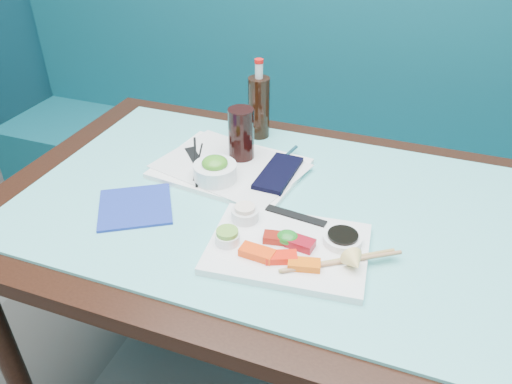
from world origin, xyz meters
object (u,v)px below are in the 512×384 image
(dining_table, at_px, (272,231))
(seaweed_bowl, at_px, (215,172))
(serving_tray, at_px, (231,168))
(cola_glass, at_px, (241,134))
(booth_bench, at_px, (335,170))
(cola_bottle_body, at_px, (259,108))
(sashimi_plate, at_px, (288,249))
(blue_napkin, at_px, (135,207))

(dining_table, relative_size, seaweed_bowl, 12.63)
(serving_tray, height_order, cola_glass, cola_glass)
(seaweed_bowl, xyz_separation_m, cola_glass, (0.02, 0.13, 0.05))
(booth_bench, bearing_deg, dining_table, -90.00)
(serving_tray, height_order, cola_bottle_body, cola_bottle_body)
(cola_glass, bearing_deg, dining_table, -47.21)
(dining_table, xyz_separation_m, cola_glass, (-0.14, 0.16, 0.18))
(cola_glass, bearing_deg, booth_bench, 78.07)
(serving_tray, xyz_separation_m, seaweed_bowl, (-0.01, -0.07, 0.03))
(booth_bench, xyz_separation_m, sashimi_plate, (0.09, -1.00, 0.39))
(sashimi_plate, bearing_deg, serving_tray, 126.87)
(cola_glass, bearing_deg, sashimi_plate, -53.77)
(booth_bench, relative_size, cola_bottle_body, 16.46)
(cola_glass, distance_m, cola_bottle_body, 0.17)
(sashimi_plate, xyz_separation_m, blue_napkin, (-0.39, 0.03, -0.01))
(dining_table, bearing_deg, blue_napkin, -155.43)
(sashimi_plate, height_order, serving_tray, sashimi_plate)
(serving_tray, bearing_deg, seaweed_bowl, -90.80)
(booth_bench, height_order, serving_tray, booth_bench)
(blue_napkin, bearing_deg, serving_tray, 58.21)
(dining_table, xyz_separation_m, cola_bottle_body, (-0.15, 0.32, 0.18))
(dining_table, bearing_deg, cola_glass, 132.79)
(blue_napkin, bearing_deg, dining_table, 24.57)
(serving_tray, bearing_deg, booth_bench, 84.98)
(booth_bench, relative_size, seaweed_bowl, 27.06)
(dining_table, distance_m, sashimi_plate, 0.21)
(sashimi_plate, bearing_deg, cola_glass, 120.42)
(seaweed_bowl, bearing_deg, serving_tray, 82.41)
(dining_table, bearing_deg, sashimi_plate, -61.19)
(sashimi_plate, distance_m, blue_napkin, 0.39)
(booth_bench, xyz_separation_m, cola_glass, (-0.14, -0.68, 0.47))
(sashimi_plate, height_order, seaweed_bowl, seaweed_bowl)
(cola_glass, relative_size, blue_napkin, 0.84)
(cola_bottle_body, bearing_deg, blue_napkin, -107.86)
(booth_bench, xyz_separation_m, blue_napkin, (-0.30, -0.98, 0.39))
(booth_bench, height_order, cola_glass, booth_bench)
(sashimi_plate, xyz_separation_m, cola_glass, (-0.23, 0.32, 0.08))
(serving_tray, xyz_separation_m, blue_napkin, (-0.15, -0.24, -0.00))
(booth_bench, height_order, seaweed_bowl, booth_bench)
(blue_napkin, bearing_deg, seaweed_bowl, 49.92)
(booth_bench, distance_m, serving_tray, 0.85)
(serving_tray, bearing_deg, dining_table, -26.40)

